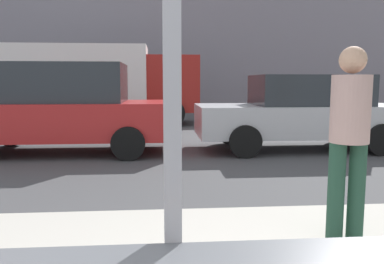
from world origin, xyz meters
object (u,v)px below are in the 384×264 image
at_px(parked_car_silver, 302,112).
at_px(box_truck, 101,81).
at_px(parked_car_red, 64,109).
at_px(pedestrian, 349,131).

xyz_separation_m(parked_car_silver, box_truck, (-5.13, 5.65, 0.68)).
distance_m(parked_car_red, box_truck, 5.68).
xyz_separation_m(parked_car_red, parked_car_silver, (5.04, -0.00, -0.09)).
relative_size(parked_car_red, pedestrian, 2.78).
xyz_separation_m(parked_car_red, pedestrian, (3.55, -5.12, 0.13)).
bearing_deg(box_truck, parked_car_red, -89.15).
bearing_deg(pedestrian, box_truck, 108.64).
bearing_deg(parked_car_silver, parked_car_red, 180.00).
xyz_separation_m(box_truck, pedestrian, (3.63, -10.77, -0.45)).
relative_size(parked_car_red, parked_car_silver, 1.02).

